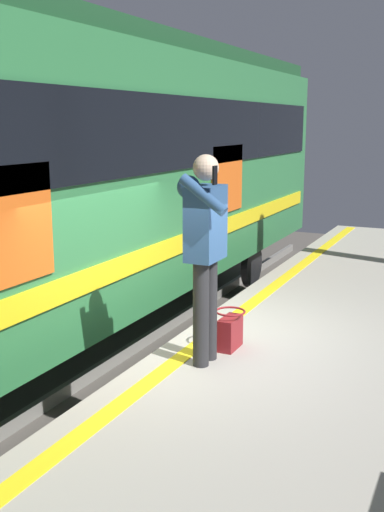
% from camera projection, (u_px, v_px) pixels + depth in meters
% --- Properties ---
extents(ground_plane, '(24.99, 24.99, 0.00)m').
position_uv_depth(ground_plane, '(175.00, 439.00, 6.33)').
color(ground_plane, '#4C4742').
extents(safety_line, '(14.71, 0.16, 0.01)m').
position_uv_depth(safety_line, '(202.00, 342.00, 5.97)').
color(safety_line, yellow).
rests_on(safety_line, platform).
extents(track_rail_near, '(19.52, 0.08, 0.16)m').
position_uv_depth(track_rail_near, '(48.00, 402.00, 6.98)').
color(track_rail_near, slate).
rests_on(track_rail_near, ground).
extents(train_carriage, '(13.63, 3.02, 4.15)m').
position_uv_depth(train_carriage, '(43.00, 169.00, 7.63)').
color(train_carriage, '#2D723F').
rests_on(train_carriage, ground).
extents(passenger, '(0.57, 0.55, 1.83)m').
position_uv_depth(passenger, '(205.00, 242.00, 5.26)').
color(passenger, '#262628').
rests_on(passenger, platform).
extents(handbag, '(0.31, 0.29, 0.37)m').
position_uv_depth(handbag, '(230.00, 331.00, 5.77)').
color(handbag, maroon).
rests_on(handbag, platform).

